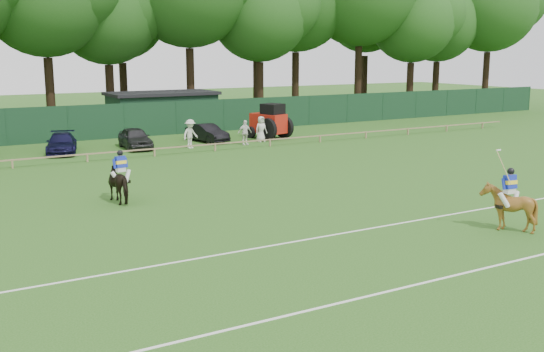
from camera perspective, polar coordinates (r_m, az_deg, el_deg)
ground at (r=22.49m, az=2.73°, el=-4.91°), size 160.00×160.00×0.00m
horse_dark at (r=27.22m, az=-13.35°, el=-0.60°), size 1.13×2.03×1.63m
horse_chestnut at (r=23.75m, az=20.41°, el=-2.63°), size 1.54×1.69×1.69m
sedan_navy at (r=41.31m, az=-18.33°, el=2.79°), size 2.74×4.53×1.23m
hatch_grey at (r=42.05m, az=-12.16°, el=3.34°), size 1.89×4.11×1.36m
estate_black at (r=44.41m, az=-5.82°, el=3.85°), size 1.94×3.91×1.23m
spectator_left at (r=41.54m, az=-7.33°, el=3.76°), size 1.39×1.12×1.88m
spectator_mid at (r=42.68m, az=-2.45°, el=3.91°), size 1.00×0.45×1.68m
spectator_right at (r=44.21m, az=-0.98°, el=4.23°), size 0.89×0.61×1.77m
rider_dark at (r=27.07m, az=-13.41°, el=0.92°), size 0.93×0.42×1.41m
rider_chestnut at (r=23.58m, az=20.55°, el=-0.84°), size 0.93×0.63×2.05m
pitch_lines at (r=19.77m, az=8.26°, el=-7.28°), size 60.00×5.10×0.01m
pitch_rail at (r=38.45m, az=-11.91°, el=2.28°), size 62.10×0.10×0.50m
perimeter_fence at (r=46.92m, az=-15.41°, el=4.68°), size 92.08×0.08×2.50m
utility_shed at (r=51.53m, az=-9.80°, el=5.78°), size 8.40×4.40×3.04m
tree_row at (r=55.25m, az=-15.47°, el=4.29°), size 96.00×12.00×21.00m
tractor at (r=45.80m, az=-0.18°, el=4.86°), size 2.80×3.45×2.52m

